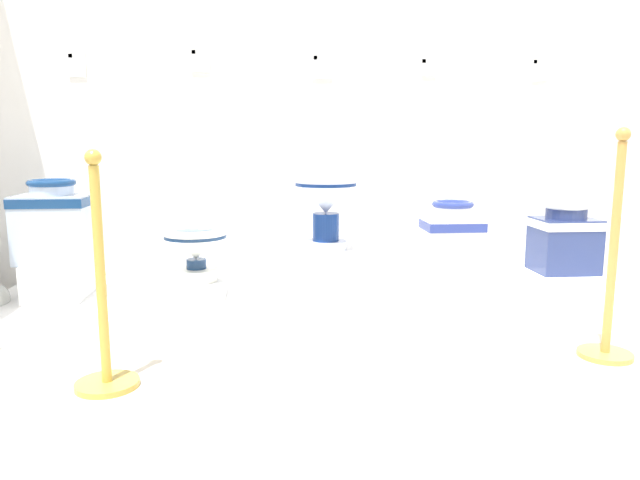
{
  "coord_description": "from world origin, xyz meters",
  "views": [
    {
      "loc": [
        1.77,
        -1.2,
        0.99
      ],
      "look_at": [
        2.06,
        2.15,
        0.42
      ],
      "focal_mm": 33.19,
      "sensor_mm": 36.0,
      "label": 1
    }
  ],
  "objects_px": {
    "plinth_block_slender_white": "(326,269)",
    "plinth_block_central_ornate": "(450,281)",
    "info_placard_third": "(322,65)",
    "stanchion_post_near_right": "(610,288)",
    "plinth_block_leftmost": "(59,280)",
    "info_placard_fourth": "(428,66)",
    "stanchion_post_near_left": "(103,320)",
    "info_placard_first": "(77,64)",
    "plinth_block_pale_glazed": "(197,288)",
    "antique_toilet_leftmost": "(54,221)",
    "antique_toilet_pale_glazed": "(196,246)",
    "antique_toilet_broad_patterned": "(565,237)",
    "antique_toilet_central_ornate": "(452,238)",
    "info_placard_second": "(200,59)",
    "info_placard_fifth": "(540,69)",
    "antique_toilet_slender_white": "(326,199)",
    "plinth_block_broad_patterned": "(562,277)"
  },
  "relations": [
    {
      "from": "plinth_block_slender_white",
      "to": "stanchion_post_near_right",
      "type": "relative_size",
      "value": 0.35
    },
    {
      "from": "info_placard_second",
      "to": "plinth_block_central_ornate",
      "type": "bearing_deg",
      "value": -20.65
    },
    {
      "from": "antique_toilet_broad_patterned",
      "to": "stanchion_post_near_right",
      "type": "xyz_separation_m",
      "value": [
        -0.26,
        -0.95,
        -0.07
      ]
    },
    {
      "from": "plinth_block_pale_glazed",
      "to": "info_placard_fifth",
      "type": "distance_m",
      "value": 2.62
    },
    {
      "from": "plinth_block_slender_white",
      "to": "plinth_block_central_ornate",
      "type": "height_order",
      "value": "plinth_block_slender_white"
    },
    {
      "from": "antique_toilet_leftmost",
      "to": "info_placard_fifth",
      "type": "height_order",
      "value": "info_placard_fifth"
    },
    {
      "from": "antique_toilet_central_ornate",
      "to": "stanchion_post_near_right",
      "type": "xyz_separation_m",
      "value": [
        0.48,
        -0.84,
        -0.1
      ]
    },
    {
      "from": "plinth_block_leftmost",
      "to": "info_placard_third",
      "type": "xyz_separation_m",
      "value": [
        1.52,
        0.55,
        1.24
      ]
    },
    {
      "from": "plinth_block_broad_patterned",
      "to": "info_placard_fourth",
      "type": "relative_size",
      "value": 3.39
    },
    {
      "from": "plinth_block_central_ornate",
      "to": "plinth_block_pale_glazed",
      "type": "bearing_deg",
      "value": -178.79
    },
    {
      "from": "antique_toilet_leftmost",
      "to": "stanchion_post_near_left",
      "type": "xyz_separation_m",
      "value": [
        0.51,
        -0.99,
        -0.27
      ]
    },
    {
      "from": "antique_toilet_broad_patterned",
      "to": "stanchion_post_near_right",
      "type": "distance_m",
      "value": 0.98
    },
    {
      "from": "stanchion_post_near_left",
      "to": "info_placard_first",
      "type": "bearing_deg",
      "value": 108.06
    },
    {
      "from": "antique_toilet_pale_glazed",
      "to": "antique_toilet_slender_white",
      "type": "distance_m",
      "value": 0.79
    },
    {
      "from": "plinth_block_leftmost",
      "to": "info_placard_third",
      "type": "distance_m",
      "value": 2.04
    },
    {
      "from": "plinth_block_leftmost",
      "to": "info_placard_first",
      "type": "relative_size",
      "value": 2.23
    },
    {
      "from": "antique_toilet_slender_white",
      "to": "stanchion_post_near_left",
      "type": "relative_size",
      "value": 0.45
    },
    {
      "from": "antique_toilet_slender_white",
      "to": "plinth_block_leftmost",
      "type": "bearing_deg",
      "value": -176.59
    },
    {
      "from": "info_placard_first",
      "to": "info_placard_second",
      "type": "bearing_deg",
      "value": 0.0
    },
    {
      "from": "plinth_block_slender_white",
      "to": "plinth_block_leftmost",
      "type": "bearing_deg",
      "value": -176.59
    },
    {
      "from": "info_placard_second",
      "to": "plinth_block_leftmost",
      "type": "bearing_deg",
      "value": -143.78
    },
    {
      "from": "plinth_block_leftmost",
      "to": "info_placard_fourth",
      "type": "bearing_deg",
      "value": 14.06
    },
    {
      "from": "antique_toilet_central_ornate",
      "to": "info_placard_second",
      "type": "xyz_separation_m",
      "value": [
        -1.48,
        0.56,
        1.06
      ]
    },
    {
      "from": "antique_toilet_central_ornate",
      "to": "info_placard_second",
      "type": "relative_size",
      "value": 2.83
    },
    {
      "from": "antique_toilet_central_ornate",
      "to": "info_placard_second",
      "type": "bearing_deg",
      "value": 159.35
    },
    {
      "from": "stanchion_post_near_left",
      "to": "antique_toilet_pale_glazed",
      "type": "bearing_deg",
      "value": 75.14
    },
    {
      "from": "antique_toilet_slender_white",
      "to": "info_placard_first",
      "type": "bearing_deg",
      "value": 162.77
    },
    {
      "from": "info_placard_third",
      "to": "info_placard_fifth",
      "type": "height_order",
      "value": "info_placard_third"
    },
    {
      "from": "info_placard_fifth",
      "to": "plinth_block_leftmost",
      "type": "bearing_deg",
      "value": -169.42
    },
    {
      "from": "antique_toilet_pale_glazed",
      "to": "plinth_block_leftmost",
      "type": "bearing_deg",
      "value": 177.5
    },
    {
      "from": "plinth_block_central_ornate",
      "to": "antique_toilet_central_ornate",
      "type": "height_order",
      "value": "antique_toilet_central_ornate"
    },
    {
      "from": "info_placard_first",
      "to": "info_placard_fifth",
      "type": "bearing_deg",
      "value": 0.0
    },
    {
      "from": "info_placard_third",
      "to": "stanchion_post_near_right",
      "type": "height_order",
      "value": "info_placard_third"
    },
    {
      "from": "antique_toilet_slender_white",
      "to": "antique_toilet_central_ornate",
      "type": "relative_size",
      "value": 1.0
    },
    {
      "from": "plinth_block_broad_patterned",
      "to": "info_placard_third",
      "type": "xyz_separation_m",
      "value": [
        -1.45,
        0.45,
        1.31
      ]
    },
    {
      "from": "antique_toilet_leftmost",
      "to": "plinth_block_central_ornate",
      "type": "height_order",
      "value": "antique_toilet_leftmost"
    },
    {
      "from": "plinth_block_central_ornate",
      "to": "antique_toilet_central_ornate",
      "type": "distance_m",
      "value": 0.26
    },
    {
      "from": "antique_toilet_slender_white",
      "to": "antique_toilet_central_ornate",
      "type": "height_order",
      "value": "antique_toilet_slender_white"
    },
    {
      "from": "info_placard_first",
      "to": "stanchion_post_near_left",
      "type": "xyz_separation_m",
      "value": [
        0.5,
        -1.54,
        -1.18
      ]
    },
    {
      "from": "plinth_block_leftmost",
      "to": "plinth_block_central_ornate",
      "type": "bearing_deg",
      "value": -0.06
    },
    {
      "from": "plinth_block_leftmost",
      "to": "antique_toilet_pale_glazed",
      "type": "xyz_separation_m",
      "value": [
        0.76,
        -0.03,
        0.19
      ]
    },
    {
      "from": "antique_toilet_slender_white",
      "to": "plinth_block_broad_patterned",
      "type": "xyz_separation_m",
      "value": [
        1.47,
        0.01,
        -0.5
      ]
    },
    {
      "from": "stanchion_post_near_left",
      "to": "plinth_block_central_ornate",
      "type": "bearing_deg",
      "value": 29.81
    },
    {
      "from": "plinth_block_pale_glazed",
      "to": "plinth_block_slender_white",
      "type": "height_order",
      "value": "plinth_block_slender_white"
    },
    {
      "from": "info_placard_first",
      "to": "info_placard_fourth",
      "type": "relative_size",
      "value": 1.39
    },
    {
      "from": "plinth_block_leftmost",
      "to": "plinth_block_central_ornate",
      "type": "height_order",
      "value": "plinth_block_leftmost"
    },
    {
      "from": "antique_toilet_leftmost",
      "to": "info_placard_first",
      "type": "height_order",
      "value": "info_placard_first"
    },
    {
      "from": "info_placard_fourth",
      "to": "plinth_block_central_ornate",
      "type": "bearing_deg",
      "value": -87.98
    },
    {
      "from": "plinth_block_pale_glazed",
      "to": "plinth_block_slender_white",
      "type": "bearing_deg",
      "value": 9.43
    },
    {
      "from": "info_placard_fourth",
      "to": "antique_toilet_central_ornate",
      "type": "bearing_deg",
      "value": -87.98
    }
  ]
}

